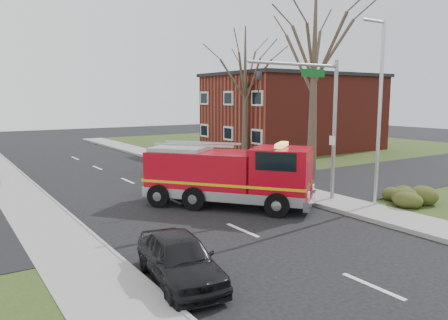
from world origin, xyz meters
TOP-DOWN VIEW (x-y plane):
  - ground at (0.00, 0.00)m, footprint 120.00×120.00m
  - sidewalk_right at (6.20, 0.00)m, footprint 2.40×80.00m
  - sidewalk_left at (-6.20, 0.00)m, footprint 2.40×80.00m
  - brick_building at (19.00, 18.00)m, footprint 15.40×10.40m
  - health_center_sign at (10.50, 12.50)m, footprint 0.12×2.00m
  - hedge_corner at (9.00, -1.00)m, footprint 2.80×2.00m
  - bare_tree_near at (9.50, 6.00)m, footprint 6.00×6.00m
  - bare_tree_far at (11.00, 15.00)m, footprint 5.25×5.25m
  - traffic_signal_mast at (5.21, 1.50)m, footprint 5.29×0.18m
  - streetlight_pole at (7.14, -0.50)m, footprint 1.48×0.16m
  - fire_engine at (1.76, 3.44)m, footprint 6.73×7.55m
  - parked_car_maroon at (-4.20, -2.89)m, footprint 2.20×4.24m

SIDE VIEW (x-z plane):
  - ground at x=0.00m, z-range 0.00..0.00m
  - sidewalk_right at x=6.20m, z-range 0.00..0.15m
  - sidewalk_left at x=-6.20m, z-range 0.00..0.15m
  - hedge_corner at x=9.00m, z-range 0.13..1.03m
  - parked_car_maroon at x=-4.20m, z-range 0.00..1.38m
  - health_center_sign at x=10.50m, z-range 0.18..1.58m
  - fire_engine at x=1.76m, z-range -0.14..2.91m
  - brick_building at x=19.00m, z-range 0.03..7.28m
  - streetlight_pole at x=7.14m, z-range 0.35..8.75m
  - traffic_signal_mast at x=5.21m, z-range 1.31..8.11m
  - bare_tree_far at x=11.00m, z-range 1.24..11.74m
  - bare_tree_near at x=9.50m, z-range 1.41..13.41m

